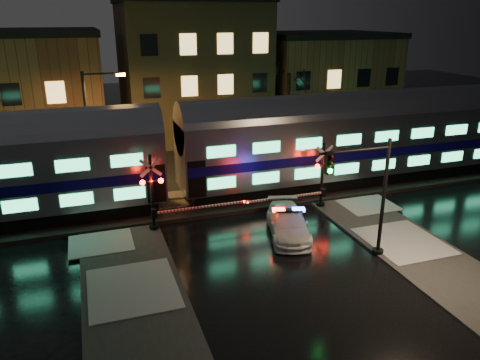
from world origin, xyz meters
The scene contains 13 objects.
ground centered at (0.00, 0.00, 0.00)m, with size 120.00×120.00×0.00m, color black.
ballast centered at (0.00, 5.00, 0.12)m, with size 90.00×4.20×0.24m, color black.
sidewalk_left centered at (-6.50, -6.00, 0.06)m, with size 4.00×20.00×0.12m, color #2D2D2D.
sidewalk_right centered at (6.50, -6.00, 0.06)m, with size 4.00×20.00×0.12m, color #2D2D2D.
building_left centered at (-13.00, 22.00, 4.50)m, with size 14.00×10.00×9.00m, color brown.
building_mid centered at (2.00, 22.50, 5.75)m, with size 12.00×11.00×11.50m, color brown.
building_right centered at (15.00, 22.00, 4.25)m, with size 12.00×10.00×8.50m, color brown.
train centered at (-3.29, 5.00, 3.38)m, with size 51.00×3.12×5.92m.
police_car centered at (1.53, -0.36, 0.67)m, with size 3.05×4.93×1.49m.
crossing_signal_right centered at (4.47, 2.30, 1.59)m, with size 5.45×0.64×3.86m.
crossing_signal_left centered at (-4.42, 2.31, 1.68)m, with size 5.75×0.65×4.07m.
traffic_light centered at (3.79, -3.60, 2.97)m, with size 3.61×0.67×5.58m.
streetlight centered at (-7.20, 9.00, 4.32)m, with size 2.51×0.26×7.50m.
Camera 1 is at (-7.61, -19.86, 10.57)m, focal length 35.00 mm.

